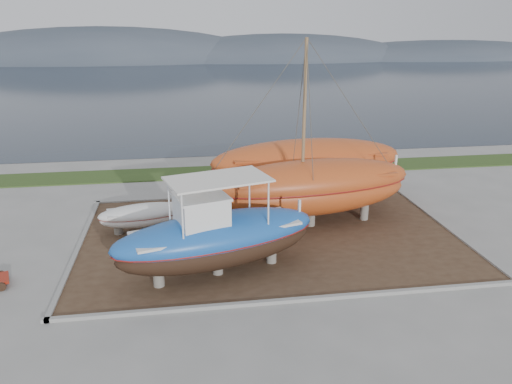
{
  "coord_description": "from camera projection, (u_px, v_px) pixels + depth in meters",
  "views": [
    {
      "loc": [
        -4.05,
        -18.22,
        10.06
      ],
      "look_at": [
        -0.71,
        4.0,
        2.37
      ],
      "focal_mm": 35.0,
      "sensor_mm": 36.0,
      "label": 1
    }
  ],
  "objects": [
    {
      "name": "curb_frame",
      "position": [
        270.0,
        235.0,
        24.59
      ],
      "size": [
        18.6,
        12.6,
        0.15
      ],
      "primitive_type": null,
      "color": "gray",
      "rests_on": "ground"
    },
    {
      "name": "orange_sailboat",
      "position": [
        314.0,
        137.0,
        24.35
      ],
      "size": [
        10.92,
        4.5,
        9.33
      ],
      "primitive_type": null,
      "rotation": [
        0.0,
        0.0,
        0.13
      ],
      "color": "#AE451A",
      "rests_on": "dirt_patch"
    },
    {
      "name": "ground",
      "position": [
        287.0,
        275.0,
        20.88
      ],
      "size": [
        140.0,
        140.0,
        0.0
      ],
      "primitive_type": "plane",
      "color": "gray",
      "rests_on": "ground"
    },
    {
      "name": "dirt_patch",
      "position": [
        270.0,
        236.0,
        24.61
      ],
      "size": [
        18.0,
        12.0,
        0.06
      ],
      "primitive_type": "cube",
      "color": "#422D1E",
      "rests_on": "ground"
    },
    {
      "name": "sea",
      "position": [
        204.0,
        83.0,
        86.37
      ],
      "size": [
        260.0,
        100.0,
        0.04
      ],
      "primitive_type": null,
      "color": "#17212E",
      "rests_on": "ground"
    },
    {
      "name": "grass_strip",
      "position": [
        242.0,
        171.0,
        35.37
      ],
      "size": [
        44.0,
        3.0,
        0.08
      ],
      "primitive_type": "cube",
      "color": "#284219",
      "rests_on": "ground"
    },
    {
      "name": "blue_caique",
      "position": [
        217.0,
        227.0,
        20.24
      ],
      "size": [
        9.08,
        5.0,
        4.17
      ],
      "primitive_type": null,
      "rotation": [
        0.0,
        0.0,
        0.28
      ],
      "color": "#1C59B2",
      "rests_on": "dirt_patch"
    },
    {
      "name": "orange_bare_hull",
      "position": [
        307.0,
        172.0,
        28.56
      ],
      "size": [
        11.33,
        4.06,
        3.65
      ],
      "primitive_type": null,
      "rotation": [
        0.0,
        0.0,
        0.07
      ],
      "color": "#AE451A",
      "rests_on": "dirt_patch"
    },
    {
      "name": "white_dinghy",
      "position": [
        144.0,
        218.0,
        25.01
      ],
      "size": [
        4.67,
        2.41,
        1.34
      ],
      "primitive_type": null,
      "rotation": [
        0.0,
        0.0,
        0.17
      ],
      "color": "white",
      "rests_on": "dirt_patch"
    },
    {
      "name": "mountain_ridge",
      "position": [
        194.0,
        60.0,
        137.84
      ],
      "size": [
        200.0,
        36.0,
        20.0
      ],
      "primitive_type": null,
      "color": "#333D49",
      "rests_on": "ground"
    }
  ]
}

